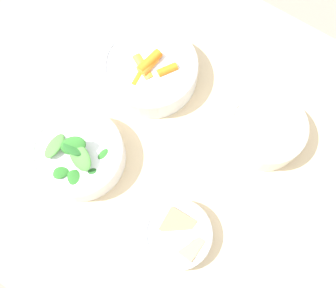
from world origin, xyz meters
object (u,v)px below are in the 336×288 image
Objects in this scene: bowl_greens at (79,155)px; bowl_cookies at (177,234)px; ruler at (290,51)px; bowl_beans_hotdog at (265,130)px; bowl_carrots at (150,70)px.

bowl_greens reaches higher than bowl_cookies.
ruler is at bearing 91.64° from bowl_cookies.
bowl_cookies is at bearing -97.00° from bowl_beans_hotdog.
bowl_beans_hotdog reaches higher than ruler.
ruler is (0.22, 0.22, -0.03)m from bowl_carrots.
bowl_cookies is at bearing -88.36° from ruler.
bowl_carrots is at bearing -133.90° from ruler.
bowl_carrots is at bearing -175.96° from bowl_beans_hotdog.
bowl_carrots is 1.53× the size of bowl_cookies.
bowl_cookies is 0.50× the size of ruler.
bowl_beans_hotdog is at bearing -77.56° from ruler.
ruler is (0.22, 0.45, -0.03)m from bowl_greens.
bowl_greens is 0.24m from bowl_cookies.
bowl_carrots is at bearing 133.35° from bowl_cookies.
bowl_cookies is (0.24, -0.02, -0.01)m from bowl_greens.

